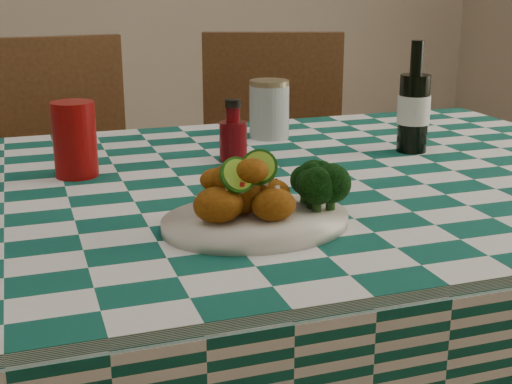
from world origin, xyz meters
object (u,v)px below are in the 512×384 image
object	(u,v)px
ketchup_bottle	(233,130)
mason_jar	(269,109)
red_tumbler	(75,139)
wooden_chair_right	(273,199)
plate	(256,222)
dining_table	(242,370)
fried_chicken_pile	(250,188)
wooden_chair_left	(62,228)
beer_bottle	(414,97)

from	to	relation	value
ketchup_bottle	mason_jar	distance (m)	0.23
red_tumbler	mason_jar	distance (m)	0.50
mason_jar	wooden_chair_right	bearing A→B (deg)	68.43
red_tumbler	wooden_chair_right	distance (m)	0.96
plate	mason_jar	world-z (taller)	mason_jar
mason_jar	wooden_chair_right	distance (m)	0.59
wooden_chair_right	dining_table	bearing A→B (deg)	-95.74
red_tumbler	ketchup_bottle	xyz separation A→B (m)	(0.31, 0.02, -0.01)
fried_chicken_pile	mason_jar	bearing A→B (deg)	67.69
ketchup_bottle	wooden_chair_right	size ratio (longest dim) A/B	0.13
fried_chicken_pile	plate	bearing A→B (deg)	0.00
wooden_chair_left	red_tumbler	bearing A→B (deg)	-92.07
red_tumbler	wooden_chair_left	bearing A→B (deg)	91.13
beer_bottle	wooden_chair_right	distance (m)	0.78
dining_table	red_tumbler	bearing A→B (deg)	155.22
mason_jar	wooden_chair_left	world-z (taller)	wooden_chair_left
fried_chicken_pile	ketchup_bottle	distance (m)	0.41
fried_chicken_pile	wooden_chair_left	world-z (taller)	wooden_chair_left
ketchup_bottle	mason_jar	xyz separation A→B (m)	(0.14, 0.18, 0.00)
red_tumbler	beer_bottle	world-z (taller)	beer_bottle
mason_jar	wooden_chair_right	world-z (taller)	wooden_chair_right
plate	fried_chicken_pile	world-z (taller)	fried_chicken_pile
dining_table	wooden_chair_right	size ratio (longest dim) A/B	1.70
wooden_chair_left	wooden_chair_right	size ratio (longest dim) A/B	1.01
plate	wooden_chair_left	bearing A→B (deg)	104.11
plate	mason_jar	bearing A→B (deg)	68.52
fried_chicken_pile	dining_table	bearing A→B (deg)	75.60
red_tumbler	plate	bearing A→B (deg)	-59.14
red_tumbler	beer_bottle	distance (m)	0.70
dining_table	wooden_chair_left	world-z (taller)	wooden_chair_left
beer_bottle	wooden_chair_left	size ratio (longest dim) A/B	0.24
plate	ketchup_bottle	xyz separation A→B (m)	(0.09, 0.40, 0.05)
mason_jar	fried_chicken_pile	bearing A→B (deg)	-112.31
red_tumbler	fried_chicken_pile	bearing A→B (deg)	-60.24
plate	beer_bottle	world-z (taller)	beer_bottle
ketchup_bottle	wooden_chair_right	bearing A→B (deg)	62.99
dining_table	fried_chicken_pile	xyz separation A→B (m)	(-0.06, -0.25, 0.46)
plate	wooden_chair_right	bearing A→B (deg)	68.49
plate	beer_bottle	size ratio (longest dim) A/B	1.22
fried_chicken_pile	wooden_chair_right	size ratio (longest dim) A/B	0.14
dining_table	wooden_chair_left	bearing A→B (deg)	112.75
ketchup_bottle	beer_bottle	bearing A→B (deg)	-7.03
plate	dining_table	bearing A→B (deg)	77.73
dining_table	mason_jar	size ratio (longest dim) A/B	12.55
ketchup_bottle	wooden_chair_left	distance (m)	0.73
red_tumbler	ketchup_bottle	distance (m)	0.31
dining_table	fried_chicken_pile	distance (m)	0.52
plate	red_tumbler	distance (m)	0.44
plate	beer_bottle	distance (m)	0.59
plate	ketchup_bottle	world-z (taller)	ketchup_bottle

